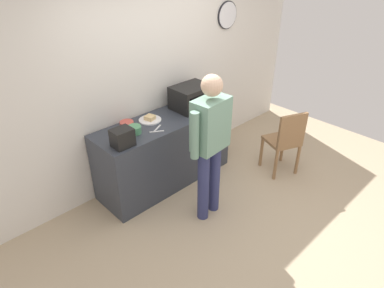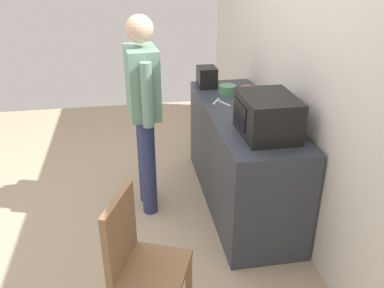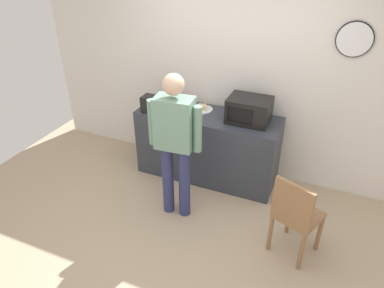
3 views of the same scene
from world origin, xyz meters
name	(u,v)px [view 3 (image 3 of 3)]	position (x,y,z in m)	size (l,w,h in m)	color
ground_plane	(182,238)	(0.00, 0.00, 0.00)	(6.00, 6.00, 0.00)	tan
back_wall	(234,77)	(0.01, 1.60, 1.30)	(5.40, 0.13, 2.60)	silver
kitchen_counter	(208,146)	(-0.18, 1.22, 0.45)	(1.82, 0.62, 0.91)	#333842
microwave	(249,110)	(0.32, 1.24, 1.06)	(0.50, 0.39, 0.30)	black
sandwich_plate	(202,109)	(-0.31, 1.32, 0.93)	(0.28, 0.28, 0.07)	white
salad_bowl	(183,102)	(-0.60, 1.39, 0.94)	(0.16, 0.16, 0.06)	#C64C42
cereal_bowl	(175,107)	(-0.63, 1.19, 0.95)	(0.16, 0.16, 0.09)	#4C8E60
toaster	(151,104)	(-0.89, 1.04, 1.01)	(0.22, 0.18, 0.20)	black
fork_utensil	(190,116)	(-0.38, 1.10, 0.91)	(0.17, 0.02, 0.01)	silver
spoon_utensil	(184,117)	(-0.43, 1.04, 0.91)	(0.17, 0.02, 0.01)	silver
person_standing	(175,138)	(-0.24, 0.37, 1.01)	(0.59, 0.27, 1.72)	navy
wooden_chair	(295,215)	(1.10, 0.24, 0.52)	(0.52, 0.52, 0.94)	olive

